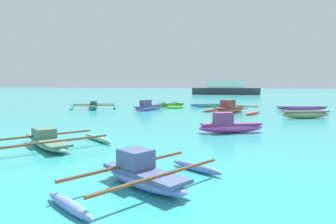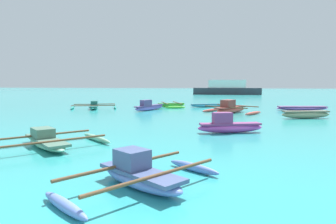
{
  "view_description": "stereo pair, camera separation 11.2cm",
  "coord_description": "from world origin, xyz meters",
  "px_view_note": "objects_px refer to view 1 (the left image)",
  "views": [
    {
      "loc": [
        0.48,
        -1.33,
        2.11
      ],
      "look_at": [
        -2.68,
        17.58,
        0.25
      ],
      "focal_mm": 32.0,
      "sensor_mm": 36.0,
      "label": 1
    },
    {
      "loc": [
        0.59,
        -1.31,
        2.11
      ],
      "look_at": [
        -2.68,
        17.58,
        0.25
      ],
      "focal_mm": 32.0,
      "sensor_mm": 36.0,
      "label": 2
    }
  ],
  "objects_px": {
    "moored_boat_4": "(143,175)",
    "moored_boat_5": "(230,126)",
    "moored_boat_6": "(149,107)",
    "distant_ferry": "(226,89)",
    "moored_boat_9": "(207,105)",
    "moored_boat_0": "(47,141)",
    "moored_boat_2": "(230,109)",
    "moored_boat_7": "(301,108)",
    "moored_boat_3": "(305,114)",
    "moored_boat_1": "(94,106)",
    "moored_boat_8": "(170,105)"
  },
  "relations": [
    {
      "from": "moored_boat_6",
      "to": "moored_boat_8",
      "type": "bearing_deg",
      "value": 5.9
    },
    {
      "from": "moored_boat_5",
      "to": "moored_boat_3",
      "type": "bearing_deg",
      "value": 35.06
    },
    {
      "from": "moored_boat_5",
      "to": "distant_ferry",
      "type": "distance_m",
      "value": 43.55
    },
    {
      "from": "moored_boat_2",
      "to": "moored_boat_7",
      "type": "xyz_separation_m",
      "value": [
        5.55,
        3.17,
        -0.14
      ]
    },
    {
      "from": "moored_boat_0",
      "to": "moored_boat_3",
      "type": "xyz_separation_m",
      "value": [
        10.74,
        9.98,
        0.06
      ]
    },
    {
      "from": "moored_boat_4",
      "to": "moored_boat_8",
      "type": "height_order",
      "value": "moored_boat_4"
    },
    {
      "from": "moored_boat_0",
      "to": "moored_boat_5",
      "type": "xyz_separation_m",
      "value": [
        6.05,
        3.93,
        0.11
      ]
    },
    {
      "from": "moored_boat_7",
      "to": "moored_boat_8",
      "type": "bearing_deg",
      "value": 161.14
    },
    {
      "from": "moored_boat_4",
      "to": "moored_boat_5",
      "type": "relative_size",
      "value": 1.28
    },
    {
      "from": "moored_boat_8",
      "to": "moored_boat_2",
      "type": "bearing_deg",
      "value": -64.5
    },
    {
      "from": "moored_boat_4",
      "to": "moored_boat_9",
      "type": "relative_size",
      "value": 1.18
    },
    {
      "from": "moored_boat_7",
      "to": "moored_boat_5",
      "type": "bearing_deg",
      "value": -126.32
    },
    {
      "from": "moored_boat_1",
      "to": "moored_boat_2",
      "type": "xyz_separation_m",
      "value": [
        11.04,
        -1.92,
        0.12
      ]
    },
    {
      "from": "moored_boat_9",
      "to": "distant_ferry",
      "type": "bearing_deg",
      "value": 60.19
    },
    {
      "from": "moored_boat_6",
      "to": "moored_boat_9",
      "type": "distance_m",
      "value": 5.89
    },
    {
      "from": "moored_boat_4",
      "to": "moored_boat_6",
      "type": "xyz_separation_m",
      "value": [
        -3.81,
        16.75,
        0.05
      ]
    },
    {
      "from": "moored_boat_6",
      "to": "moored_boat_9",
      "type": "xyz_separation_m",
      "value": [
        4.37,
        3.95,
        -0.12
      ]
    },
    {
      "from": "moored_boat_3",
      "to": "moored_boat_4",
      "type": "xyz_separation_m",
      "value": [
        -6.67,
        -13.17,
        -0.01
      ]
    },
    {
      "from": "moored_boat_1",
      "to": "distant_ferry",
      "type": "distance_m",
      "value": 35.04
    },
    {
      "from": "moored_boat_4",
      "to": "moored_boat_6",
      "type": "distance_m",
      "value": 17.18
    },
    {
      "from": "moored_boat_7",
      "to": "moored_boat_3",
      "type": "bearing_deg",
      "value": -111.81
    },
    {
      "from": "moored_boat_1",
      "to": "moored_boat_4",
      "type": "height_order",
      "value": "moored_boat_4"
    },
    {
      "from": "moored_boat_4",
      "to": "moored_boat_6",
      "type": "relative_size",
      "value": 1.04
    },
    {
      "from": "moored_boat_4",
      "to": "moored_boat_8",
      "type": "distance_m",
      "value": 20.77
    },
    {
      "from": "moored_boat_0",
      "to": "moored_boat_9",
      "type": "bearing_deg",
      "value": 117.48
    },
    {
      "from": "moored_boat_3",
      "to": "moored_boat_8",
      "type": "distance_m",
      "value": 11.95
    },
    {
      "from": "moored_boat_6",
      "to": "distant_ferry",
      "type": "xyz_separation_m",
      "value": [
        6.67,
        33.91,
        0.8
      ]
    },
    {
      "from": "moored_boat_1",
      "to": "distant_ferry",
      "type": "xyz_separation_m",
      "value": [
        11.54,
        33.07,
        0.89
      ]
    },
    {
      "from": "moored_boat_4",
      "to": "moored_boat_8",
      "type": "xyz_separation_m",
      "value": [
        -2.7,
        20.59,
        -0.07
      ]
    },
    {
      "from": "moored_boat_0",
      "to": "moored_boat_2",
      "type": "height_order",
      "value": "moored_boat_2"
    },
    {
      "from": "moored_boat_0",
      "to": "moored_boat_4",
      "type": "distance_m",
      "value": 5.16
    },
    {
      "from": "moored_boat_1",
      "to": "distant_ferry",
      "type": "height_order",
      "value": "distant_ferry"
    },
    {
      "from": "moored_boat_4",
      "to": "moored_boat_7",
      "type": "bearing_deg",
      "value": 103.44
    },
    {
      "from": "moored_boat_5",
      "to": "distant_ferry",
      "type": "relative_size",
      "value": 0.24
    },
    {
      "from": "moored_boat_0",
      "to": "moored_boat_6",
      "type": "relative_size",
      "value": 1.19
    },
    {
      "from": "moored_boat_5",
      "to": "moored_boat_2",
      "type": "bearing_deg",
      "value": 70.31
    },
    {
      "from": "moored_boat_5",
      "to": "moored_boat_9",
      "type": "distance_m",
      "value": 13.66
    },
    {
      "from": "moored_boat_7",
      "to": "moored_boat_2",
      "type": "bearing_deg",
      "value": -159.72
    },
    {
      "from": "moored_boat_2",
      "to": "moored_boat_6",
      "type": "xyz_separation_m",
      "value": [
        -6.17,
        1.09,
        -0.02
      ]
    },
    {
      "from": "moored_boat_2",
      "to": "moored_boat_8",
      "type": "bearing_deg",
      "value": 78.08
    },
    {
      "from": "distant_ferry",
      "to": "moored_boat_7",
      "type": "bearing_deg",
      "value": -80.98
    },
    {
      "from": "moored_boat_2",
      "to": "moored_boat_8",
      "type": "distance_m",
      "value": 7.06
    },
    {
      "from": "moored_boat_2",
      "to": "moored_boat_4",
      "type": "bearing_deg",
      "value": -156.27
    },
    {
      "from": "moored_boat_2",
      "to": "moored_boat_9",
      "type": "height_order",
      "value": "moored_boat_2"
    },
    {
      "from": "moored_boat_3",
      "to": "moored_boat_4",
      "type": "relative_size",
      "value": 0.82
    },
    {
      "from": "moored_boat_4",
      "to": "moored_boat_5",
      "type": "distance_m",
      "value": 7.39
    },
    {
      "from": "moored_boat_3",
      "to": "moored_boat_9",
      "type": "height_order",
      "value": "moored_boat_3"
    },
    {
      "from": "moored_boat_8",
      "to": "distant_ferry",
      "type": "xyz_separation_m",
      "value": [
        5.56,
        30.07,
        0.91
      ]
    },
    {
      "from": "moored_boat_5",
      "to": "moored_boat_9",
      "type": "xyz_separation_m",
      "value": [
        -1.42,
        13.58,
        -0.14
      ]
    },
    {
      "from": "moored_boat_0",
      "to": "moored_boat_5",
      "type": "height_order",
      "value": "moored_boat_5"
    }
  ]
}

